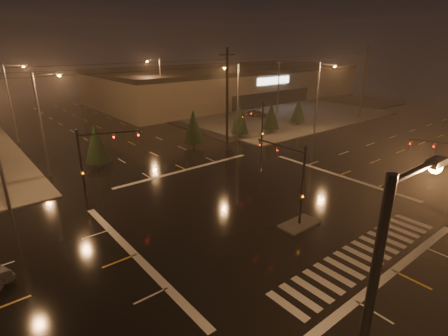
{
  "coord_description": "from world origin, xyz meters",
  "views": [
    {
      "loc": [
        -18.44,
        -18.03,
        12.56
      ],
      "look_at": [
        -1.8,
        2.5,
        3.0
      ],
      "focal_mm": 28.0,
      "sensor_mm": 36.0,
      "label": 1
    }
  ],
  "objects": [
    {
      "name": "signal_mast_median",
      "position": [
        0.0,
        -3.07,
        3.75
      ],
      "size": [
        0.25,
        4.59,
        6.0
      ],
      "color": "black",
      "rests_on": "ground"
    },
    {
      "name": "streetlight_6",
      "position": [
        22.0,
        11.18,
        5.8
      ],
      "size": [
        0.32,
        2.77,
        10.0
      ],
      "color": "#38383A",
      "rests_on": "ground"
    },
    {
      "name": "stop_bar_far",
      "position": [
        0.0,
        11.0,
        0.01
      ],
      "size": [
        16.0,
        0.5,
        0.01
      ],
      "primitive_type": "cube",
      "color": "beige",
      "rests_on": "ground"
    },
    {
      "name": "conifer_2",
      "position": [
        25.3,
        17.27,
        2.46
      ],
      "size": [
        2.25,
        2.25,
        4.22
      ],
      "color": "black",
      "rests_on": "ground"
    },
    {
      "name": "conifer_0",
      "position": [
        12.99,
        17.28,
        2.6
      ],
      "size": [
        2.43,
        2.43,
        4.5
      ],
      "color": "black",
      "rests_on": "ground"
    },
    {
      "name": "streetlight_1",
      "position": [
        -11.18,
        18.0,
        5.8
      ],
      "size": [
        2.77,
        0.32,
        10.0
      ],
      "color": "#38383A",
      "rests_on": "ground"
    },
    {
      "name": "streetlight_3",
      "position": [
        11.18,
        16.0,
        5.8
      ],
      "size": [
        2.77,
        0.32,
        10.0
      ],
      "color": "#38383A",
      "rests_on": "ground"
    },
    {
      "name": "car_parked",
      "position": [
        24.99,
        25.74,
        0.66
      ],
      "size": [
        3.36,
        4.12,
        1.32
      ],
      "primitive_type": "imported",
      "rotation": [
        0.0,
        0.0,
        0.55
      ],
      "color": "black",
      "rests_on": "ground"
    },
    {
      "name": "ground",
      "position": [
        0.0,
        0.0,
        0.0
      ],
      "size": [
        140.0,
        140.0,
        0.0
      ],
      "primitive_type": "plane",
      "color": "black",
      "rests_on": "ground"
    },
    {
      "name": "stop_bar_near",
      "position": [
        0.0,
        -11.0,
        0.01
      ],
      "size": [
        16.0,
        0.5,
        0.01
      ],
      "primitive_type": "cube",
      "color": "beige",
      "rests_on": "ground"
    },
    {
      "name": "median_island",
      "position": [
        0.0,
        -4.0,
        0.07
      ],
      "size": [
        3.0,
        1.6,
        0.15
      ],
      "primitive_type": "cube",
      "color": "#4E4B46",
      "rests_on": "ground"
    },
    {
      "name": "conifer_3",
      "position": [
        -6.83,
        17.37,
        2.68
      ],
      "size": [
        2.54,
        2.54,
        4.66
      ],
      "color": "black",
      "rests_on": "ground"
    },
    {
      "name": "signal_mast_nw",
      "position": [
        -9.5,
        10.14,
        3.79
      ],
      "size": [
        4.84,
        1.86,
        6.0
      ],
      "color": "black",
      "rests_on": "ground"
    },
    {
      "name": "utility_pole_2",
      "position": [
        38.0,
        14.0,
        6.13
      ],
      "size": [
        2.2,
        0.32,
        12.0
      ],
      "color": "black",
      "rests_on": "ground"
    },
    {
      "name": "signal_mast_ne",
      "position": [
        9.5,
        10.14,
        3.79
      ],
      "size": [
        4.84,
        1.86,
        6.0
      ],
      "color": "black",
      "rests_on": "ground"
    },
    {
      "name": "conifer_4",
      "position": [
        5.35,
        17.32,
        2.75
      ],
      "size": [
        2.63,
        2.63,
        4.8
      ],
      "color": "black",
      "rests_on": "ground"
    },
    {
      "name": "crosswalk",
      "position": [
        0.0,
        -9.0,
        0.01
      ],
      "size": [
        15.0,
        2.6,
        0.01
      ],
      "primitive_type": "cube",
      "color": "beige",
      "rests_on": "ground"
    },
    {
      "name": "parking_lot",
      "position": [
        35.0,
        28.0,
        0.04
      ],
      "size": [
        50.0,
        24.0,
        0.08
      ],
      "primitive_type": "cube",
      "color": "black",
      "rests_on": "ground"
    },
    {
      "name": "retail_building",
      "position": [
        35.0,
        45.99,
        3.84
      ],
      "size": [
        60.2,
        28.3,
        7.2
      ],
      "color": "#6A5B4C",
      "rests_on": "ground"
    },
    {
      "name": "sidewalk_ne",
      "position": [
        30.0,
        30.0,
        0.06
      ],
      "size": [
        36.0,
        36.0,
        0.12
      ],
      "primitive_type": "cube",
      "color": "#4E4B46",
      "rests_on": "ground"
    },
    {
      "name": "streetlight_0",
      "position": [
        -11.18,
        -15.0,
        5.8
      ],
      "size": [
        2.77,
        0.32,
        10.0
      ],
      "color": "#38383A",
      "rests_on": "ground"
    },
    {
      "name": "utility_pole_1",
      "position": [
        8.0,
        14.0,
        6.13
      ],
      "size": [
        2.2,
        0.32,
        12.0
      ],
      "color": "black",
      "rests_on": "ground"
    },
    {
      "name": "conifer_1",
      "position": [
        18.17,
        16.34,
        2.58
      ],
      "size": [
        2.41,
        2.41,
        4.47
      ],
      "color": "black",
      "rests_on": "ground"
    },
    {
      "name": "streetlight_2",
      "position": [
        -11.18,
        34.0,
        5.8
      ],
      "size": [
        2.77,
        0.32,
        10.0
      ],
      "color": "#38383A",
      "rests_on": "ground"
    },
    {
      "name": "streetlight_4",
      "position": [
        11.18,
        36.0,
        5.8
      ],
      "size": [
        2.77,
        0.32,
        10.0
      ],
      "color": "#38383A",
      "rests_on": "ground"
    }
  ]
}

